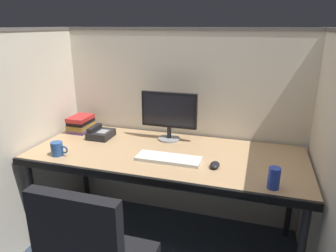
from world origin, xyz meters
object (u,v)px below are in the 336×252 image
at_px(keyboard_main, 169,159).
at_px(soda_can, 274,178).
at_px(coffee_mug, 57,149).
at_px(desk, 165,160).
at_px(book_stack, 81,124).
at_px(monitor_center, 169,113).
at_px(computer_mouse, 215,165).
at_px(desk_phone, 100,134).

height_order(keyboard_main, soda_can, soda_can).
relative_size(keyboard_main, coffee_mug, 3.41).
bearing_deg(desk, book_stack, 163.49).
bearing_deg(soda_can, monitor_center, 143.90).
bearing_deg(keyboard_main, book_stack, 158.33).
bearing_deg(soda_can, computer_mouse, 154.03).
bearing_deg(book_stack, soda_can, -19.26).
height_order(desk, keyboard_main, keyboard_main).
bearing_deg(keyboard_main, desk_phone, 158.46).
distance_m(keyboard_main, book_stack, 0.94).
distance_m(desk, book_stack, 0.86).
distance_m(desk, monitor_center, 0.38).
distance_m(book_stack, desk_phone, 0.25).
relative_size(desk, desk_phone, 10.00).
relative_size(monitor_center, soda_can, 3.52).
relative_size(soda_can, book_stack, 0.54).
relative_size(monitor_center, computer_mouse, 4.48).
xyz_separation_m(soda_can, desk_phone, (-1.29, 0.44, -0.03)).
height_order(soda_can, book_stack, book_stack).
bearing_deg(monitor_center, computer_mouse, -42.90).
height_order(coffee_mug, book_stack, book_stack).
bearing_deg(monitor_center, book_stack, -178.36).
relative_size(keyboard_main, book_stack, 1.89).
distance_m(keyboard_main, computer_mouse, 0.31).
relative_size(desk, computer_mouse, 19.79).
bearing_deg(coffee_mug, monitor_center, 38.60).
relative_size(desk, keyboard_main, 4.42).
distance_m(monitor_center, desk_phone, 0.58).
height_order(desk, desk_phone, desk_phone).
bearing_deg(soda_can, keyboard_main, 164.08).
xyz_separation_m(monitor_center, coffee_mug, (-0.64, -0.51, -0.17)).
bearing_deg(desk, computer_mouse, -18.68).
distance_m(desk, computer_mouse, 0.39).
relative_size(soda_can, desk_phone, 0.64).
xyz_separation_m(monitor_center, soda_can, (0.76, -0.55, -0.15)).
distance_m(coffee_mug, book_stack, 0.51).
xyz_separation_m(coffee_mug, soda_can, (1.40, -0.04, 0.01)).
distance_m(computer_mouse, book_stack, 1.24).
bearing_deg(monitor_center, desk_phone, -167.79).
relative_size(book_stack, desk_phone, 1.20).
height_order(monitor_center, coffee_mug, monitor_center).
height_order(computer_mouse, soda_can, soda_can).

